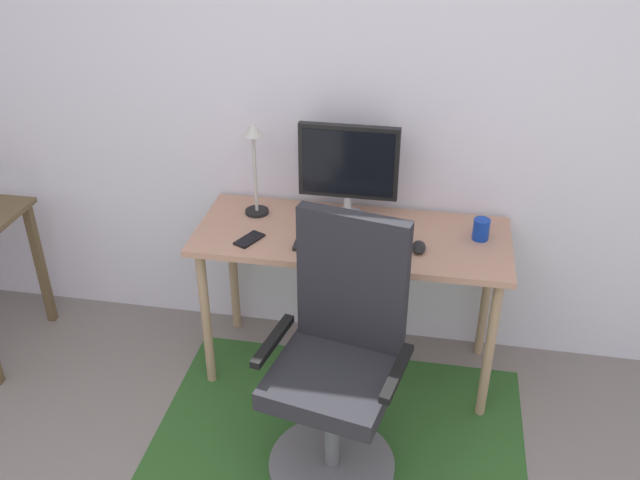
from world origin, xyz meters
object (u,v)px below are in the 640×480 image
object	(u,v)px
monitor	(348,166)
keyboard	(344,246)
desk	(352,251)
coffee_cup	(481,229)
computer_mouse	(419,247)
desk_lamp	(254,155)
cell_phone	(249,239)
office_chair	(338,376)

from	to	relation	value
monitor	keyboard	xyz separation A→B (m)	(0.03, -0.27, -0.25)
desk	coffee_cup	bearing A→B (deg)	5.53
computer_mouse	desk_lamp	xyz separation A→B (m)	(-0.77, 0.21, 0.28)
monitor	desk	bearing A→B (deg)	-73.31
desk	computer_mouse	distance (m)	0.33
monitor	keyboard	world-z (taller)	monitor
desk	cell_phone	world-z (taller)	cell_phone
monitor	coffee_cup	size ratio (longest dim) A/B	4.73
desk	keyboard	bearing A→B (deg)	-96.79
monitor	desk_lamp	xyz separation A→B (m)	(-0.43, -0.02, 0.03)
computer_mouse	office_chair	xyz separation A→B (m)	(-0.26, -0.52, -0.32)
monitor	office_chair	distance (m)	0.94
keyboard	office_chair	size ratio (longest dim) A/B	0.39
coffee_cup	office_chair	bearing A→B (deg)	-128.15
monitor	keyboard	size ratio (longest dim) A/B	1.06
desk	coffee_cup	size ratio (longest dim) A/B	14.55
desk	computer_mouse	xyz separation A→B (m)	(0.30, -0.09, 0.11)
desk_lamp	office_chair	size ratio (longest dim) A/B	0.40
office_chair	coffee_cup	bearing A→B (deg)	63.46
coffee_cup	computer_mouse	bearing A→B (deg)	-150.28
computer_mouse	desk_lamp	world-z (taller)	desk_lamp
desk	cell_phone	xyz separation A→B (m)	(-0.44, -0.14, 0.09)
monitor	cell_phone	xyz separation A→B (m)	(-0.39, -0.28, -0.26)
keyboard	desk_lamp	size ratio (longest dim) A/B	0.96
desk	desk_lamp	xyz separation A→B (m)	(-0.47, 0.12, 0.38)
monitor	keyboard	bearing A→B (deg)	-84.49
monitor	computer_mouse	world-z (taller)	monitor
monitor	computer_mouse	size ratio (longest dim) A/B	4.38
monitor	coffee_cup	world-z (taller)	monitor
cell_phone	monitor	bearing A→B (deg)	60.66
desk	cell_phone	bearing A→B (deg)	-162.26
desk	desk_lamp	distance (m)	0.62
desk	keyboard	size ratio (longest dim) A/B	3.26
desk_lamp	cell_phone	bearing A→B (deg)	-82.75
desk	cell_phone	size ratio (longest dim) A/B	10.01
desk	office_chair	xyz separation A→B (m)	(0.04, -0.61, -0.21)
monitor	desk_lamp	bearing A→B (deg)	-176.88
computer_mouse	cell_phone	world-z (taller)	computer_mouse
cell_phone	keyboard	bearing A→B (deg)	26.41
desk_lamp	office_chair	bearing A→B (deg)	-55.18
keyboard	monitor	bearing A→B (deg)	95.51
computer_mouse	coffee_cup	xyz separation A→B (m)	(0.26, 0.15, 0.03)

